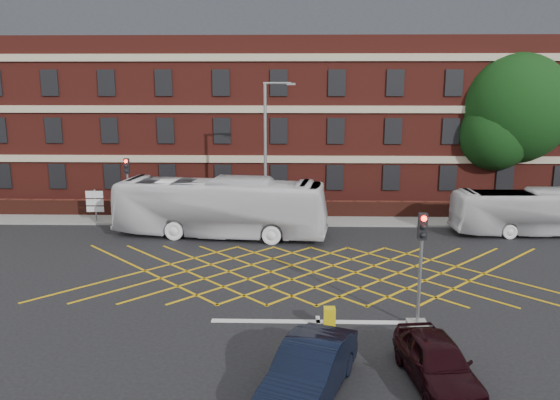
{
  "coord_description": "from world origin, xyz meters",
  "views": [
    {
      "loc": [
        -0.94,
        -22.5,
        8.68
      ],
      "look_at": [
        -1.55,
        1.5,
        3.59
      ],
      "focal_mm": 35.0,
      "sensor_mm": 36.0,
      "label": 1
    }
  ],
  "objects_px": {
    "street_lamp": "(267,181)",
    "direction_signs": "(95,202)",
    "car_navy": "(309,370)",
    "traffic_light_near": "(420,281)",
    "bus_right": "(536,212)",
    "car_maroon": "(437,361)",
    "utility_cabinet": "(329,319)",
    "bus_left": "(220,207)",
    "traffic_light_far": "(129,199)",
    "deciduous_tree": "(513,116)"
  },
  "relations": [
    {
      "from": "bus_right",
      "to": "deciduous_tree",
      "type": "bearing_deg",
      "value": -10.42
    },
    {
      "from": "traffic_light_far",
      "to": "deciduous_tree",
      "type": "bearing_deg",
      "value": 14.34
    },
    {
      "from": "utility_cabinet",
      "to": "traffic_light_near",
      "type": "bearing_deg",
      "value": 6.75
    },
    {
      "from": "traffic_light_near",
      "to": "direction_signs",
      "type": "relative_size",
      "value": 1.94
    },
    {
      "from": "bus_left",
      "to": "traffic_light_far",
      "type": "relative_size",
      "value": 2.89
    },
    {
      "from": "traffic_light_far",
      "to": "utility_cabinet",
      "type": "height_order",
      "value": "traffic_light_far"
    },
    {
      "from": "bus_right",
      "to": "car_navy",
      "type": "relative_size",
      "value": 2.05
    },
    {
      "from": "car_navy",
      "to": "utility_cabinet",
      "type": "height_order",
      "value": "car_navy"
    },
    {
      "from": "traffic_light_near",
      "to": "utility_cabinet",
      "type": "height_order",
      "value": "traffic_light_near"
    },
    {
      "from": "direction_signs",
      "to": "utility_cabinet",
      "type": "bearing_deg",
      "value": -47.45
    },
    {
      "from": "deciduous_tree",
      "to": "utility_cabinet",
      "type": "xyz_separation_m",
      "value": [
        -14.18,
        -21.08,
        -6.07
      ]
    },
    {
      "from": "street_lamp",
      "to": "bus_left",
      "type": "bearing_deg",
      "value": -154.39
    },
    {
      "from": "street_lamp",
      "to": "car_navy",
      "type": "bearing_deg",
      "value": -83.37
    },
    {
      "from": "bus_left",
      "to": "car_maroon",
      "type": "distance_m",
      "value": 18.09
    },
    {
      "from": "bus_left",
      "to": "direction_signs",
      "type": "xyz_separation_m",
      "value": [
        -8.32,
        2.66,
        -0.34
      ]
    },
    {
      "from": "bus_right",
      "to": "utility_cabinet",
      "type": "bearing_deg",
      "value": 134.33
    },
    {
      "from": "bus_left",
      "to": "bus_right",
      "type": "height_order",
      "value": "bus_left"
    },
    {
      "from": "car_navy",
      "to": "deciduous_tree",
      "type": "xyz_separation_m",
      "value": [
        15.02,
        25.26,
        5.73
      ]
    },
    {
      "from": "bus_left",
      "to": "car_maroon",
      "type": "height_order",
      "value": "bus_left"
    },
    {
      "from": "bus_right",
      "to": "utility_cabinet",
      "type": "xyz_separation_m",
      "value": [
        -12.94,
        -13.27,
        -0.91
      ]
    },
    {
      "from": "car_maroon",
      "to": "direction_signs",
      "type": "distance_m",
      "value": 25.08
    },
    {
      "from": "bus_right",
      "to": "car_maroon",
      "type": "xyz_separation_m",
      "value": [
        -10.01,
        -16.75,
        -0.63
      ]
    },
    {
      "from": "bus_left",
      "to": "bus_right",
      "type": "distance_m",
      "value": 18.52
    },
    {
      "from": "street_lamp",
      "to": "direction_signs",
      "type": "distance_m",
      "value": 11.17
    },
    {
      "from": "traffic_light_near",
      "to": "utility_cabinet",
      "type": "bearing_deg",
      "value": -173.25
    },
    {
      "from": "car_navy",
      "to": "direction_signs",
      "type": "xyz_separation_m",
      "value": [
        -13.04,
        19.3,
        0.6
      ]
    },
    {
      "from": "car_maroon",
      "to": "street_lamp",
      "type": "height_order",
      "value": "street_lamp"
    },
    {
      "from": "bus_left",
      "to": "traffic_light_near",
      "type": "relative_size",
      "value": 2.89
    },
    {
      "from": "car_maroon",
      "to": "deciduous_tree",
      "type": "bearing_deg",
      "value": 58.64
    },
    {
      "from": "bus_left",
      "to": "car_maroon",
      "type": "xyz_separation_m",
      "value": [
        8.49,
        -15.94,
        -1.0
      ]
    },
    {
      "from": "bus_left",
      "to": "utility_cabinet",
      "type": "height_order",
      "value": "bus_left"
    },
    {
      "from": "bus_left",
      "to": "traffic_light_far",
      "type": "distance_m",
      "value": 6.3
    },
    {
      "from": "bus_right",
      "to": "traffic_light_far",
      "type": "relative_size",
      "value": 2.27
    },
    {
      "from": "bus_right",
      "to": "car_navy",
      "type": "xyz_separation_m",
      "value": [
        -13.78,
        -17.45,
        -0.57
      ]
    },
    {
      "from": "traffic_light_near",
      "to": "direction_signs",
      "type": "distance_m",
      "value": 22.59
    },
    {
      "from": "street_lamp",
      "to": "direction_signs",
      "type": "bearing_deg",
      "value": 172.73
    },
    {
      "from": "car_maroon",
      "to": "deciduous_tree",
      "type": "distance_m",
      "value": 27.63
    },
    {
      "from": "car_maroon",
      "to": "street_lamp",
      "type": "xyz_separation_m",
      "value": [
        -5.85,
        17.2,
        2.31
      ]
    },
    {
      "from": "bus_right",
      "to": "car_maroon",
      "type": "relative_size",
      "value": 2.31
    },
    {
      "from": "car_navy",
      "to": "bus_left",
      "type": "bearing_deg",
      "value": 126.2
    },
    {
      "from": "deciduous_tree",
      "to": "traffic_light_near",
      "type": "height_order",
      "value": "deciduous_tree"
    },
    {
      "from": "car_maroon",
      "to": "deciduous_tree",
      "type": "relative_size",
      "value": 0.38
    },
    {
      "from": "street_lamp",
      "to": "traffic_light_near",
      "type": "bearing_deg",
      "value": -65.24
    },
    {
      "from": "car_navy",
      "to": "traffic_light_far",
      "type": "xyz_separation_m",
      "value": [
        -10.68,
        18.68,
        0.98
      ]
    },
    {
      "from": "deciduous_tree",
      "to": "street_lamp",
      "type": "bearing_deg",
      "value": -156.73
    },
    {
      "from": "car_maroon",
      "to": "street_lamp",
      "type": "bearing_deg",
      "value": 102.05
    },
    {
      "from": "bus_left",
      "to": "utility_cabinet",
      "type": "xyz_separation_m",
      "value": [
        5.56,
        -12.46,
        -1.28
      ]
    },
    {
      "from": "car_navy",
      "to": "direction_signs",
      "type": "height_order",
      "value": "direction_signs"
    },
    {
      "from": "traffic_light_far",
      "to": "utility_cabinet",
      "type": "relative_size",
      "value": 4.87
    },
    {
      "from": "car_maroon",
      "to": "direction_signs",
      "type": "bearing_deg",
      "value": 125.36
    }
  ]
}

